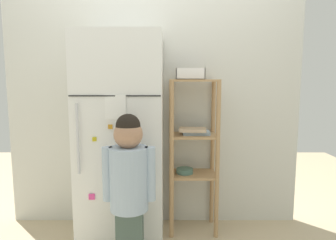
% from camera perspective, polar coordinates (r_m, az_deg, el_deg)
% --- Properties ---
extents(ground_plane, '(6.00, 6.00, 0.00)m').
position_cam_1_polar(ground_plane, '(2.68, -2.79, -21.42)').
color(ground_plane, tan).
extents(kitchen_wall_back, '(2.60, 0.03, 2.16)m').
position_cam_1_polar(kitchen_wall_back, '(2.69, -2.57, 2.84)').
color(kitchen_wall_back, silver).
rests_on(kitchen_wall_back, ground).
extents(refrigerator, '(0.66, 0.59, 1.66)m').
position_cam_1_polar(refrigerator, '(2.44, -8.63, -3.62)').
color(refrigerator, white).
rests_on(refrigerator, ground).
extents(child_standing, '(0.35, 0.26, 1.09)m').
position_cam_1_polar(child_standing, '(2.03, -7.28, -10.92)').
color(child_standing, '#465950').
rests_on(child_standing, ground).
extents(pantry_shelf_unit, '(0.41, 0.30, 1.31)m').
position_cam_1_polar(pantry_shelf_unit, '(2.56, 4.93, -4.63)').
color(pantry_shelf_unit, tan).
rests_on(pantry_shelf_unit, ground).
extents(fruit_bin, '(0.24, 0.16, 0.09)m').
position_cam_1_polar(fruit_bin, '(2.52, 4.33, 8.48)').
color(fruit_bin, white).
rests_on(fruit_bin, pantry_shelf_unit).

